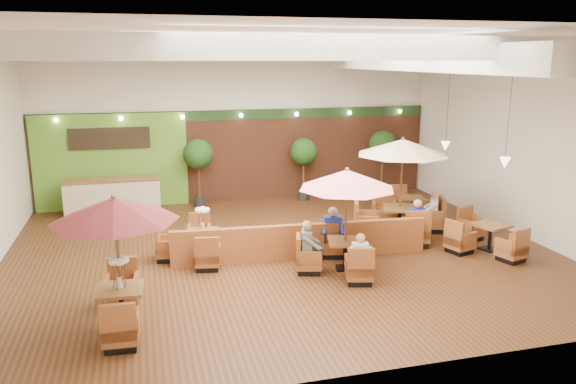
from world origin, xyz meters
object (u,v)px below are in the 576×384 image
object	(u,v)px
topiary_0	(198,157)
service_counter	(113,196)
table_5	(412,208)
diner_2	(309,242)
table_2	(402,169)
diner_0	(360,252)
diner_4	(432,207)
table_0	(116,227)
diner_1	(333,227)
table_1	(344,197)
topiary_1	(304,154)
diner_3	(417,218)
table_4	(481,238)
booth_divider	(301,241)
topiary_2	(383,147)
table_3	(194,241)

from	to	relation	value
topiary_0	service_counter	bearing A→B (deg)	-175.96
table_5	diner_2	bearing A→B (deg)	-130.71
table_2	diner_0	xyz separation A→B (m)	(-2.50, -3.12, -1.18)
diner_0	diner_4	size ratio (longest dim) A/B	0.98
table_2	table_0	bearing A→B (deg)	-133.20
diner_0	diner_1	xyz separation A→B (m)	(0.00, 1.83, 0.04)
table_1	diner_1	size ratio (longest dim) A/B	3.02
topiary_1	diner_4	size ratio (longest dim) A/B	2.98
topiary_1	diner_4	bearing A→B (deg)	-61.02
diner_3	diner_0	bearing A→B (deg)	-112.79
service_counter	table_1	xyz separation A→B (m)	(5.52, -6.64, 1.23)
diner_3	table_2	bearing A→B (deg)	117.31
table_4	topiary_0	size ratio (longest dim) A/B	1.09
table_2	diner_1	size ratio (longest dim) A/B	3.47
booth_divider	table_5	xyz separation A→B (m)	(4.45, 2.69, -0.13)
service_counter	table_5	bearing A→B (deg)	-17.95
table_1	diner_0	size ratio (longest dim) A/B	3.49
booth_divider	topiary_2	xyz separation A→B (m)	(4.83, 5.87, 1.34)
table_2	table_4	xyz separation A→B (m)	(1.46, -1.89, -1.57)
topiary_2	diner_3	size ratio (longest dim) A/B	2.85
booth_divider	diner_4	distance (m)	4.53
topiary_2	topiary_0	bearing A→B (deg)	180.00
table_0	diner_3	size ratio (longest dim) A/B	3.03
diner_1	booth_divider	bearing A→B (deg)	9.72
table_4	diner_3	world-z (taller)	diner_3
service_counter	table_3	bearing A→B (deg)	-66.49
diner_2	table_2	bearing A→B (deg)	136.10
booth_divider	table_4	xyz separation A→B (m)	(4.77, -0.64, -0.12)
service_counter	topiary_1	bearing A→B (deg)	1.75
table_5	diner_2	distance (m)	5.85
table_1	table_2	size ratio (longest dim) A/B	0.87
table_4	table_3	bearing A→B (deg)	152.39
table_2	topiary_1	xyz separation A→B (m)	(-1.53, 4.63, -0.25)
table_3	booth_divider	bearing A→B (deg)	-6.94
table_3	diner_0	xyz separation A→B (m)	(3.44, -2.62, 0.29)
table_5	diner_0	world-z (taller)	diner_0
table_4	booth_divider	bearing A→B (deg)	155.33
booth_divider	table_4	world-z (taller)	booth_divider
service_counter	diner_3	size ratio (longest dim) A/B	3.56
topiary_1	diner_1	xyz separation A→B (m)	(-0.97, -5.93, -0.89)
service_counter	table_3	world-z (taller)	table_3
table_0	topiary_2	world-z (taller)	table_0
table_1	topiary_0	distance (m)	7.35
booth_divider	table_2	distance (m)	3.83
table_2	diner_3	size ratio (longest dim) A/B	3.49
table_5	topiary_1	world-z (taller)	topiary_1
booth_divider	diner_2	world-z (taller)	diner_2
table_5	table_4	bearing A→B (deg)	-74.03
service_counter	table_2	xyz separation A→B (m)	(8.08, -4.43, 1.33)
table_0	diner_2	size ratio (longest dim) A/B	3.09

